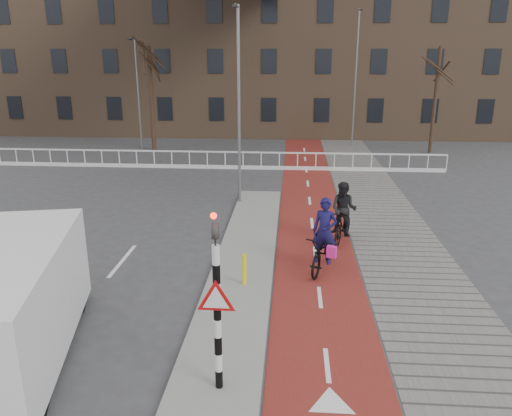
{
  "coord_description": "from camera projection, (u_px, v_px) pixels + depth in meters",
  "views": [
    {
      "loc": [
        0.68,
        -9.95,
        6.17
      ],
      "look_at": [
        -0.41,
        5.0,
        1.5
      ],
      "focal_mm": 35.0,
      "sensor_mm": 36.0,
      "label": 1
    }
  ],
  "objects": [
    {
      "name": "ground",
      "position": [
        258.0,
        336.0,
        11.36
      ],
      "size": [
        120.0,
        120.0,
        0.0
      ],
      "primitive_type": "plane",
      "color": "#38383A",
      "rests_on": "ground"
    },
    {
      "name": "traffic_signal",
      "position": [
        217.0,
        298.0,
        8.88
      ],
      "size": [
        0.8,
        0.8,
        3.68
      ],
      "color": "black",
      "rests_on": "curb_island"
    },
    {
      "name": "cyclist_far",
      "position": [
        343.0,
        218.0,
        16.75
      ],
      "size": [
        1.19,
        2.03,
        2.09
      ],
      "rotation": [
        0.0,
        0.0,
        -0.35
      ],
      "color": "black",
      "rests_on": "bike_lane"
    },
    {
      "name": "sidewalk",
      "position": [
        378.0,
        209.0,
        20.58
      ],
      "size": [
        3.0,
        60.0,
        0.01
      ],
      "primitive_type": "cube",
      "color": "slate",
      "rests_on": "ground"
    },
    {
      "name": "townhouse_row",
      "position": [
        248.0,
        31.0,
        39.71
      ],
      "size": [
        46.0,
        10.0,
        15.9
      ],
      "color": "#7F6047",
      "rests_on": "ground"
    },
    {
      "name": "streetlight_left",
      "position": [
        138.0,
        95.0,
        32.54
      ],
      "size": [
        0.12,
        0.12,
        7.11
      ],
      "primitive_type": "cylinder",
      "color": "slate",
      "rests_on": "ground"
    },
    {
      "name": "bike_lane",
      "position": [
        310.0,
        208.0,
        20.77
      ],
      "size": [
        2.5,
        60.0,
        0.01
      ],
      "primitive_type": "cube",
      "color": "maroon",
      "rests_on": "ground"
    },
    {
      "name": "tree_right",
      "position": [
        435.0,
        101.0,
        31.29
      ],
      "size": [
        0.22,
        0.22,
        6.57
      ],
      "primitive_type": "cylinder",
      "color": "black",
      "rests_on": "ground"
    },
    {
      "name": "streetlight_near",
      "position": [
        239.0,
        110.0,
        20.12
      ],
      "size": [
        0.12,
        0.12,
        7.94
      ],
      "primitive_type": "cylinder",
      "color": "slate",
      "rests_on": "ground"
    },
    {
      "name": "railing",
      "position": [
        190.0,
        163.0,
        27.8
      ],
      "size": [
        28.0,
        0.1,
        0.99
      ],
      "color": "silver",
      "rests_on": "ground"
    },
    {
      "name": "cyclist_near",
      "position": [
        324.0,
        246.0,
        14.6
      ],
      "size": [
        1.42,
        2.28,
        2.21
      ],
      "rotation": [
        0.0,
        0.0,
        -0.34
      ],
      "color": "black",
      "rests_on": "bike_lane"
    },
    {
      "name": "curb_island",
      "position": [
        244.0,
        263.0,
        15.19
      ],
      "size": [
        1.8,
        16.0,
        0.12
      ],
      "primitive_type": "cube",
      "color": "gray",
      "rests_on": "ground"
    },
    {
      "name": "streetlight_right",
      "position": [
        355.0,
        80.0,
        33.31
      ],
      "size": [
        0.12,
        0.12,
        8.9
      ],
      "primitive_type": "cylinder",
      "color": "slate",
      "rests_on": "ground"
    },
    {
      "name": "bollard",
      "position": [
        244.0,
        269.0,
        13.51
      ],
      "size": [
        0.12,
        0.12,
        0.88
      ],
      "primitive_type": "cylinder",
      "color": "yellow",
      "rests_on": "curb_island"
    },
    {
      "name": "tree_mid",
      "position": [
        151.0,
        99.0,
        32.21
      ],
      "size": [
        0.29,
        0.29,
        6.61
      ],
      "primitive_type": "cylinder",
      "color": "black",
      "rests_on": "ground"
    },
    {
      "name": "van",
      "position": [
        5.0,
        305.0,
        10.12
      ],
      "size": [
        3.42,
        5.97,
        2.42
      ],
      "rotation": [
        0.0,
        0.0,
        0.22
      ],
      "color": "white",
      "rests_on": "ground"
    }
  ]
}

